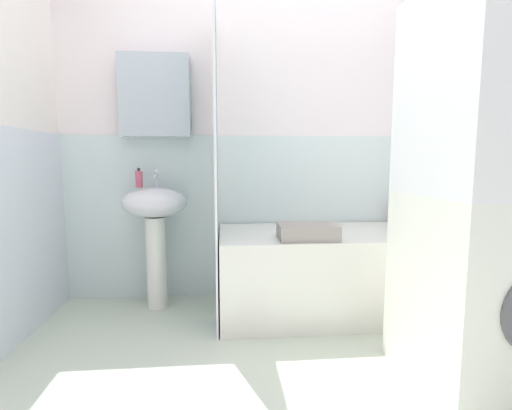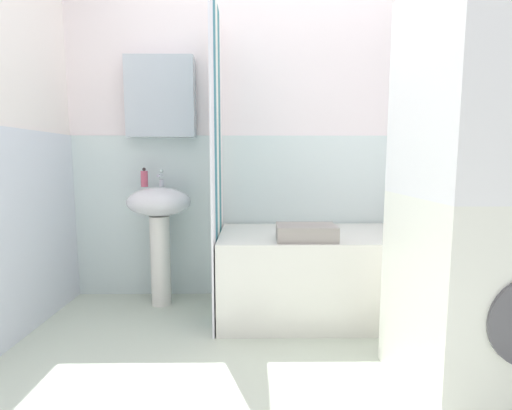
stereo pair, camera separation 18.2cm
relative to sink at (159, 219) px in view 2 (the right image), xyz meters
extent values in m
cube|color=beige|center=(0.86, -1.03, -0.63)|extent=(4.80, 5.60, 0.04)
cube|color=white|center=(0.86, 0.24, 0.59)|extent=(3.60, 0.05, 2.40)
cube|color=silver|center=(0.86, 0.21, -0.01)|extent=(3.60, 0.02, 1.20)
cube|color=silver|center=(0.00, 0.15, 0.85)|extent=(0.48, 0.12, 0.56)
cylinder|color=white|center=(0.00, 0.00, -0.29)|extent=(0.14, 0.14, 0.63)
ellipsoid|color=silver|center=(0.00, 0.00, 0.12)|extent=(0.44, 0.34, 0.20)
cylinder|color=silver|center=(0.00, 0.10, 0.25)|extent=(0.03, 0.03, 0.05)
cylinder|color=silver|center=(0.00, 0.05, 0.30)|extent=(0.02, 0.10, 0.02)
sphere|color=silver|center=(0.00, 0.10, 0.33)|extent=(0.03, 0.03, 0.03)
cylinder|color=#C65169|center=(-0.11, 0.07, 0.28)|extent=(0.05, 0.05, 0.11)
sphere|color=#2B2222|center=(-0.11, 0.07, 0.35)|extent=(0.02, 0.02, 0.02)
cube|color=silver|center=(1.18, -0.17, -0.34)|extent=(1.48, 0.73, 0.55)
cube|color=white|center=(0.42, -0.46, 0.39)|extent=(0.01, 0.15, 2.00)
cube|color=#2F6F82|center=(0.42, -0.32, 0.39)|extent=(0.01, 0.15, 2.00)
cube|color=white|center=(0.42, -0.17, 0.39)|extent=(0.01, 0.15, 2.00)
cube|color=teal|center=(0.42, -0.03, 0.39)|extent=(0.01, 0.15, 2.00)
cube|color=white|center=(0.42, 0.12, 0.39)|extent=(0.01, 0.15, 2.00)
cylinder|color=#C85069|center=(1.81, 0.14, 0.03)|extent=(0.06, 0.06, 0.18)
cylinder|color=black|center=(1.81, 0.14, 0.13)|extent=(0.04, 0.04, 0.02)
cylinder|color=white|center=(1.72, 0.09, 0.01)|extent=(0.05, 0.05, 0.15)
cylinder|color=#1C222F|center=(1.72, 0.09, 0.10)|extent=(0.03, 0.03, 0.02)
cube|color=gray|center=(0.97, -0.40, -0.02)|extent=(0.36, 0.24, 0.09)
cube|color=white|center=(1.60, -1.07, -0.18)|extent=(0.59, 0.64, 0.87)
cube|color=white|center=(1.60, -1.07, 0.70)|extent=(0.59, 0.64, 0.87)
camera|label=1|loc=(0.46, -2.58, 0.41)|focal=26.38mm
camera|label=2|loc=(0.64, -2.59, 0.41)|focal=26.38mm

